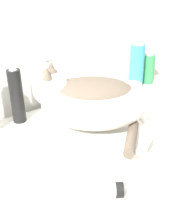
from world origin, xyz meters
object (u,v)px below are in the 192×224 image
object	(u,v)px
cat	(89,100)
faucet	(131,98)
hairspray_can_black	(17,95)
soap_pump_bottle	(49,90)
mouthwash_bottle	(137,64)
spray_bottle_trigger	(148,68)
soap_bar	(174,120)
cream_tube	(93,191)

from	to	relation	value
cat	faucet	bearing A→B (deg)	-128.39
hairspray_can_black	soap_pump_bottle	world-z (taller)	hairspray_can_black
cat	faucet	size ratio (longest dim) A/B	2.58
soap_pump_bottle	hairspray_can_black	bearing A→B (deg)	-180.00
cat	mouthwash_bottle	distance (m)	0.50
faucet	spray_bottle_trigger	distance (m)	0.36
cat	soap_bar	bearing A→B (deg)	-155.02
hairspray_can_black	soap_bar	xyz separation A→B (m)	(0.42, -0.33, -0.09)
cream_tube	cat	bearing A→B (deg)	56.90
spray_bottle_trigger	cream_tube	bearing A→B (deg)	-144.78
mouthwash_bottle	cream_tube	distance (m)	0.72
hairspray_can_black	soap_bar	bearing A→B (deg)	-37.83
cat	soap_bar	world-z (taller)	cat
soap_pump_bottle	cream_tube	distance (m)	0.47
hairspray_can_black	cream_tube	distance (m)	0.45
soap_pump_bottle	faucet	bearing A→B (deg)	-44.55
spray_bottle_trigger	soap_bar	size ratio (longest dim) A/B	1.87
spray_bottle_trigger	hairspray_can_black	size ratio (longest dim) A/B	0.74
spray_bottle_trigger	cream_tube	world-z (taller)	spray_bottle_trigger
mouthwash_bottle	soap_bar	world-z (taller)	mouthwash_bottle
hairspray_can_black	soap_bar	size ratio (longest dim) A/B	2.53
mouthwash_bottle	hairspray_can_black	world-z (taller)	mouthwash_bottle
faucet	mouthwash_bottle	distance (m)	0.31
cat	mouthwash_bottle	world-z (taller)	cat
soap_pump_bottle	soap_bar	bearing A→B (deg)	-47.25
cat	soap_pump_bottle	size ratio (longest dim) A/B	1.79
spray_bottle_trigger	cream_tube	xyz separation A→B (m)	(-0.63, -0.45, -0.05)
mouthwash_bottle	hairspray_can_black	size ratio (longest dim) A/B	1.04
spray_bottle_trigger	hairspray_can_black	bearing A→B (deg)	180.00
spray_bottle_trigger	soap_bar	world-z (taller)	spray_bottle_trigger
mouthwash_bottle	cream_tube	bearing A→B (deg)	-141.33
spray_bottle_trigger	cream_tube	distance (m)	0.78
cat	soap_bar	size ratio (longest dim) A/B	4.43
mouthwash_bottle	soap_bar	bearing A→B (deg)	-111.80
mouthwash_bottle	cream_tube	world-z (taller)	mouthwash_bottle
faucet	mouthwash_bottle	xyz separation A→B (m)	(0.22, 0.21, 0.03)
faucet	hairspray_can_black	world-z (taller)	hairspray_can_black
soap_pump_bottle	cream_tube	xyz separation A→B (m)	(-0.13, -0.45, -0.07)
cat	spray_bottle_trigger	bearing A→B (deg)	-114.66
hairspray_can_black	soap_pump_bottle	bearing A→B (deg)	0.00
cat	hairspray_can_black	world-z (taller)	cat
soap_pump_bottle	cream_tube	size ratio (longest dim) A/B	1.45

